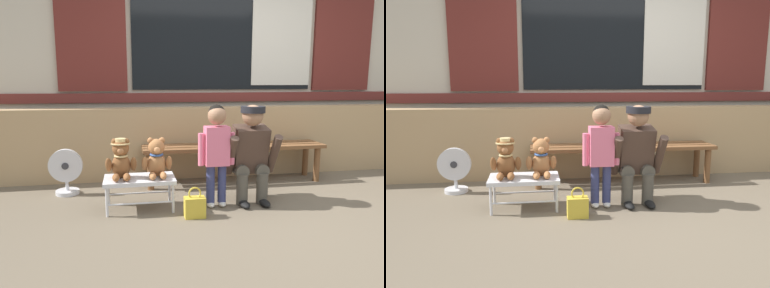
% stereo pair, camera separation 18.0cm
% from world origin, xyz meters
% --- Properties ---
extents(ground_plane, '(60.00, 60.00, 0.00)m').
position_xyz_m(ground_plane, '(0.00, 0.00, 0.00)').
color(ground_plane, brown).
extents(brick_low_wall, '(7.72, 0.25, 0.85)m').
position_xyz_m(brick_low_wall, '(0.00, 1.43, 0.42)').
color(brick_low_wall, tan).
rests_on(brick_low_wall, ground).
extents(shop_facade, '(7.88, 0.26, 3.72)m').
position_xyz_m(shop_facade, '(0.00, 1.94, 1.86)').
color(shop_facade, beige).
rests_on(shop_facade, ground).
extents(wooden_bench_long, '(2.10, 0.40, 0.44)m').
position_xyz_m(wooden_bench_long, '(-0.08, 1.06, 0.37)').
color(wooden_bench_long, brown).
rests_on(wooden_bench_long, ground).
extents(small_display_bench, '(0.64, 0.36, 0.30)m').
position_xyz_m(small_display_bench, '(-1.18, 0.33, 0.27)').
color(small_display_bench, silver).
rests_on(small_display_bench, ground).
extents(teddy_bear_with_hat, '(0.28, 0.27, 0.36)m').
position_xyz_m(teddy_bear_with_hat, '(-1.34, 0.34, 0.47)').
color(teddy_bear_with_hat, brown).
rests_on(teddy_bear_with_hat, small_display_bench).
extents(teddy_bear_plain, '(0.28, 0.26, 0.36)m').
position_xyz_m(teddy_bear_plain, '(-1.02, 0.34, 0.46)').
color(teddy_bear_plain, '#A86B3D').
rests_on(teddy_bear_plain, small_display_bench).
extents(child_standing, '(0.35, 0.18, 0.96)m').
position_xyz_m(child_standing, '(-0.48, 0.29, 0.59)').
color(child_standing, navy).
rests_on(child_standing, ground).
extents(adult_crouching, '(0.50, 0.49, 0.95)m').
position_xyz_m(adult_crouching, '(-0.11, 0.37, 0.48)').
color(adult_crouching, '#4C473D').
rests_on(adult_crouching, ground).
extents(handbag_on_ground, '(0.18, 0.11, 0.27)m').
position_xyz_m(handbag_on_ground, '(-0.72, 0.04, 0.10)').
color(handbag_on_ground, gold).
rests_on(handbag_on_ground, ground).
extents(floor_fan, '(0.34, 0.24, 0.48)m').
position_xyz_m(floor_fan, '(-1.92, 0.91, 0.24)').
color(floor_fan, silver).
rests_on(floor_fan, ground).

